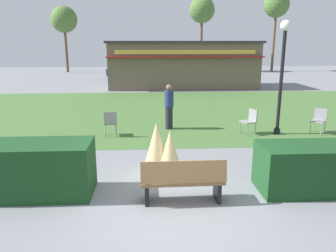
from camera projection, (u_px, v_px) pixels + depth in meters
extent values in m
plane|color=slate|center=(172.00, 206.00, 6.63)|extent=(80.00, 80.00, 0.00)
cube|color=#446B33|center=(158.00, 110.00, 15.99)|extent=(36.00, 12.00, 0.01)
cube|color=olive|center=(182.00, 181.00, 6.75)|extent=(1.71, 0.51, 0.06)
cube|color=olive|center=(184.00, 172.00, 6.47)|extent=(1.70, 0.16, 0.44)
cube|color=black|center=(147.00, 192.00, 6.75)|extent=(0.09, 0.44, 0.45)
cube|color=black|center=(217.00, 190.00, 6.86)|extent=(0.09, 0.44, 0.45)
cube|color=olive|center=(143.00, 176.00, 6.66)|extent=(0.07, 0.44, 0.06)
cube|color=olive|center=(222.00, 174.00, 6.78)|extent=(0.07, 0.44, 0.06)
cube|color=#19421E|center=(30.00, 169.00, 7.02)|extent=(2.60, 1.10, 1.15)
cube|color=#19421E|center=(313.00, 168.00, 7.24)|extent=(2.35, 1.10, 1.04)
cone|color=#D1BC7F|center=(170.00, 154.00, 7.98)|extent=(0.67, 0.67, 1.17)
cone|color=#D1BC7F|center=(157.00, 148.00, 8.17)|extent=(0.74, 0.74, 1.31)
cone|color=#D1BC7F|center=(161.00, 154.00, 8.22)|extent=(0.51, 0.51, 0.98)
cylinder|color=black|center=(277.00, 131.00, 11.87)|extent=(0.22, 0.22, 0.20)
cylinder|color=black|center=(281.00, 84.00, 11.46)|extent=(0.12, 0.12, 3.58)
sphere|color=white|center=(286.00, 25.00, 10.98)|extent=(0.36, 0.36, 0.36)
cylinder|color=#2D4233|center=(21.00, 172.00, 7.21)|extent=(0.52, 0.52, 0.87)
cube|color=#6B5B4C|center=(183.00, 65.00, 24.21)|extent=(10.49, 3.98, 3.15)
cube|color=#333338|center=(183.00, 42.00, 23.80)|extent=(10.79, 4.28, 0.16)
cube|color=maroon|center=(186.00, 57.00, 21.94)|extent=(10.59, 0.36, 0.08)
cube|color=#D8CC4C|center=(186.00, 52.00, 22.02)|extent=(9.44, 0.04, 0.28)
cube|color=gray|center=(110.00, 123.00, 11.57)|extent=(0.51, 0.51, 0.04)
cube|color=gray|center=(110.00, 118.00, 11.33)|extent=(0.44, 0.11, 0.44)
cylinder|color=gray|center=(116.00, 128.00, 11.85)|extent=(0.03, 0.03, 0.45)
cylinder|color=gray|center=(105.00, 128.00, 11.77)|extent=(0.03, 0.03, 0.45)
cylinder|color=gray|center=(116.00, 130.00, 11.49)|extent=(0.03, 0.03, 0.45)
cylinder|color=gray|center=(105.00, 131.00, 11.41)|extent=(0.03, 0.03, 0.45)
cube|color=gray|center=(318.00, 121.00, 11.87)|extent=(0.62, 0.62, 0.04)
cube|color=gray|center=(321.00, 114.00, 11.96)|extent=(0.34, 0.34, 0.44)
cylinder|color=gray|center=(310.00, 127.00, 11.91)|extent=(0.03, 0.03, 0.45)
cylinder|color=gray|center=(321.00, 129.00, 11.66)|extent=(0.03, 0.03, 0.45)
cylinder|color=gray|center=(314.00, 125.00, 12.18)|extent=(0.03, 0.03, 0.45)
cylinder|color=gray|center=(325.00, 127.00, 11.94)|extent=(0.03, 0.03, 0.45)
cube|color=gray|center=(248.00, 122.00, 11.78)|extent=(0.57, 0.57, 0.04)
cube|color=gray|center=(253.00, 115.00, 11.80)|extent=(0.19, 0.43, 0.44)
cylinder|color=gray|center=(240.00, 127.00, 11.93)|extent=(0.03, 0.03, 0.45)
cylinder|color=gray|center=(247.00, 130.00, 11.59)|extent=(0.03, 0.03, 0.45)
cylinder|color=gray|center=(249.00, 126.00, 12.07)|extent=(0.03, 0.03, 0.45)
cylinder|color=gray|center=(255.00, 129.00, 11.74)|extent=(0.03, 0.03, 0.45)
cylinder|color=#23232D|center=(169.00, 118.00, 12.51)|extent=(0.28, 0.28, 0.85)
cylinder|color=navy|center=(169.00, 99.00, 12.33)|extent=(0.34, 0.34, 0.62)
sphere|color=#8C6647|center=(169.00, 87.00, 12.22)|extent=(0.22, 0.22, 0.22)
cube|color=navy|center=(130.00, 72.00, 31.09)|extent=(4.22, 1.85, 0.60)
cube|color=black|center=(128.00, 67.00, 30.98)|extent=(2.33, 1.61, 0.44)
cylinder|color=black|center=(144.00, 73.00, 32.10)|extent=(0.64, 0.23, 0.64)
cylinder|color=black|center=(144.00, 75.00, 30.31)|extent=(0.64, 0.23, 0.64)
cylinder|color=black|center=(117.00, 73.00, 31.98)|extent=(0.64, 0.23, 0.64)
cylinder|color=black|center=(115.00, 75.00, 30.20)|extent=(0.64, 0.23, 0.64)
cube|color=#B7BABF|center=(185.00, 71.00, 31.39)|extent=(4.32, 2.11, 0.60)
cube|color=black|center=(183.00, 67.00, 31.28)|extent=(2.42, 1.75, 0.44)
cylinder|color=black|center=(198.00, 73.00, 32.31)|extent=(0.65, 0.27, 0.64)
cylinder|color=black|center=(199.00, 75.00, 30.53)|extent=(0.65, 0.27, 0.64)
cylinder|color=black|center=(171.00, 73.00, 32.36)|extent=(0.65, 0.27, 0.64)
cylinder|color=black|center=(171.00, 75.00, 30.57)|extent=(0.65, 0.27, 0.64)
cylinder|color=brown|center=(201.00, 46.00, 37.13)|extent=(0.28, 0.28, 5.57)
sphere|color=#4C7233|center=(202.00, 10.00, 36.18)|extent=(2.80, 2.80, 2.80)
cylinder|color=brown|center=(66.00, 51.00, 36.44)|extent=(0.28, 0.28, 4.53)
sphere|color=#4C7233|center=(64.00, 19.00, 35.62)|extent=(2.80, 2.80, 2.80)
cylinder|color=brown|center=(274.00, 44.00, 37.33)|extent=(0.28, 0.28, 6.17)
sphere|color=#4C7233|center=(277.00, 4.00, 36.31)|extent=(2.80, 2.80, 2.80)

